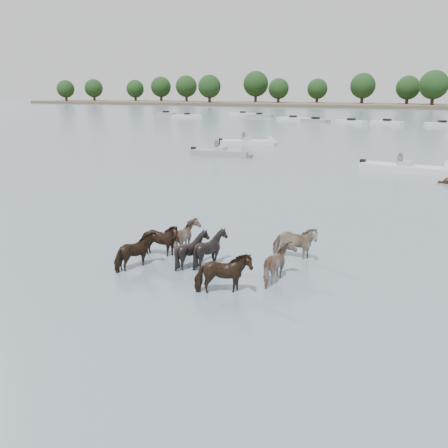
% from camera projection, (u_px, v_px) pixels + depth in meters
% --- Properties ---
extents(ground, '(400.00, 400.00, 0.00)m').
position_uv_depth(ground, '(202.00, 286.00, 13.31)').
color(ground, '#4D626F').
rests_on(ground, ground).
extents(shoreline, '(160.00, 30.00, 1.00)m').
position_uv_depth(shoreline, '(228.00, 104.00, 172.67)').
color(shoreline, '#4C4233').
rests_on(shoreline, ground).
extents(pony_herd, '(5.77, 4.55, 1.27)m').
position_uv_depth(pony_herd, '(210.00, 252.00, 14.62)').
color(pony_herd, black).
rests_on(pony_herd, ground).
extents(swimming_pony, '(0.72, 0.44, 0.44)m').
position_uv_depth(swimming_pony, '(446.00, 182.00, 27.90)').
color(swimming_pony, black).
rests_on(swimming_pony, ground).
extents(motorboat_a, '(5.50, 2.24, 1.92)m').
position_uv_depth(motorboat_a, '(230.00, 153.00, 39.28)').
color(motorboat_a, gray).
rests_on(motorboat_a, ground).
extents(motorboat_b, '(6.39, 2.51, 1.92)m').
position_uv_depth(motorboat_b, '(418.00, 170.00, 31.09)').
color(motorboat_b, silver).
rests_on(motorboat_b, ground).
extents(motorboat_f, '(5.81, 3.69, 1.92)m').
position_uv_depth(motorboat_f, '(255.00, 143.00, 47.17)').
color(motorboat_f, silver).
rests_on(motorboat_f, ground).
extents(distant_flotilla, '(107.71, 18.82, 0.93)m').
position_uv_depth(distant_flotilla, '(414.00, 121.00, 78.89)').
color(distant_flotilla, gray).
rests_on(distant_flotilla, ground).
extents(treeline, '(143.32, 22.54, 11.80)m').
position_uv_depth(treeline, '(239.00, 87.00, 171.32)').
color(treeline, '#382619').
rests_on(treeline, ground).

